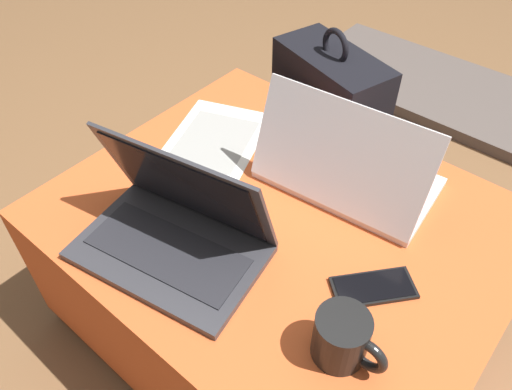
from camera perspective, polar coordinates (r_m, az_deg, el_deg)
name	(u,v)px	position (r m, az deg, el deg)	size (l,w,h in m)	color
ground_plane	(275,319)	(1.36, 2.24, -14.01)	(14.00, 14.00, 0.00)	brown
ottoman	(278,273)	(1.19, 2.52, -8.86)	(0.91, 0.75, 0.41)	maroon
laptop_near	(175,230)	(0.95, -9.26, -3.94)	(0.38, 0.28, 0.23)	#333338
laptop_far	(346,170)	(1.07, 10.20, 2.80)	(0.39, 0.26, 0.22)	silver
cell_phone	(373,288)	(0.93, 13.27, -10.26)	(0.15, 0.16, 0.01)	black
backpack	(328,128)	(1.55, 8.25, 7.56)	(0.38, 0.29, 0.56)	black
paper_sheet	(214,141)	(1.21, -4.81, 6.19)	(0.30, 0.35, 0.00)	silver
coffee_mug	(343,338)	(0.82, 9.94, -15.84)	(0.13, 0.09, 0.09)	black
fireplace_hearth	(473,102)	(2.20, 23.59, 9.69)	(1.40, 0.50, 0.04)	#564C47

